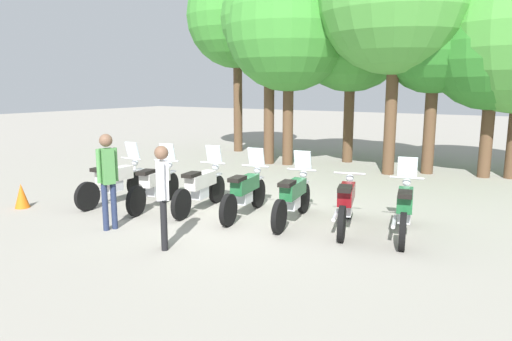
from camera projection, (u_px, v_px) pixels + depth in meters
name	position (u px, v px, depth m)	size (l,w,h in m)	color
ground_plane	(243.00, 216.00, 9.79)	(80.00, 80.00, 0.00)	gray
motorcycle_0	(115.00, 181.00, 10.86)	(0.62, 2.19, 1.37)	black
motorcycle_1	(155.00, 184.00, 10.50)	(0.78, 2.15, 1.37)	black
motorcycle_2	(201.00, 187.00, 10.20)	(0.62, 2.18, 1.37)	black
motorcycle_3	(245.00, 192.00, 9.77)	(0.64, 2.18, 1.37)	black
motorcycle_4	(293.00, 197.00, 9.32)	(0.63, 2.18, 1.37)	black
motorcycle_5	(346.00, 203.00, 8.89)	(0.82, 2.13, 0.99)	black
motorcycle_6	(405.00, 208.00, 8.45)	(0.73, 2.16, 1.37)	black
person_0	(108.00, 173.00, 8.71)	(0.31, 0.40, 1.82)	#232D4C
person_1	(163.00, 189.00, 7.67)	(0.33, 0.34, 1.74)	black
tree_0	(237.00, 18.00, 18.68)	(4.05, 4.05, 7.43)	brown
tree_1	(269.00, 19.00, 15.63)	(3.27, 3.27, 6.58)	brown
tree_2	(289.00, 27.00, 15.45)	(4.25, 4.25, 6.74)	brown
tree_3	(352.00, 33.00, 16.04)	(4.07, 4.07, 6.55)	brown
tree_5	(435.00, 40.00, 13.90)	(3.24, 3.24, 5.69)	brown
tree_6	(495.00, 44.00, 13.32)	(3.82, 3.82, 5.80)	brown
traffic_cone	(22.00, 196.00, 10.44)	(0.32, 0.32, 0.55)	orange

